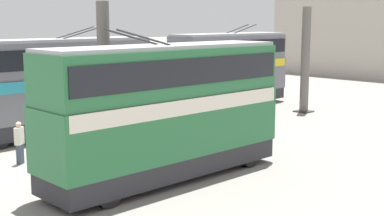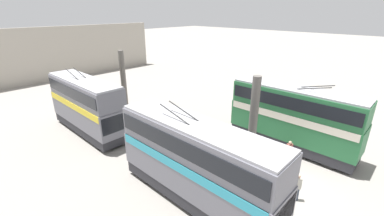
% 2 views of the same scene
% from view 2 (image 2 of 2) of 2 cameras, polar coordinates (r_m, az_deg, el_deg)
% --- Properties ---
extents(ground_plane, '(240.00, 240.00, 0.00)m').
position_cam_2_polar(ground_plane, '(18.32, 20.76, -16.10)').
color(ground_plane, gray).
extents(depot_back_wall, '(0.50, 36.00, 8.22)m').
position_cam_2_polar(depot_back_wall, '(46.31, -28.89, 10.42)').
color(depot_back_wall, '#A8A093').
rests_on(depot_back_wall, ground_plane).
extents(support_column_near, '(1.01, 1.01, 6.79)m').
position_cam_2_polar(support_column_near, '(17.71, 13.33, -4.18)').
color(support_column_near, '#605B56').
rests_on(support_column_near, ground_plane).
extents(support_column_far, '(1.01, 1.01, 6.79)m').
position_cam_2_polar(support_column_far, '(28.22, -14.92, 5.21)').
color(support_column_far, '#605B56').
rests_on(support_column_far, ground_plane).
extents(bus_left_near, '(10.01, 2.54, 5.70)m').
position_cam_2_polar(bus_left_near, '(21.80, 21.59, -1.35)').
color(bus_left_near, black).
rests_on(bus_left_near, ground_plane).
extents(bus_right_near, '(10.47, 2.54, 5.63)m').
position_cam_2_polar(bus_right_near, '(14.60, 0.89, -11.29)').
color(bus_right_near, black).
rests_on(bus_right_near, ground_plane).
extents(bus_right_far, '(9.50, 2.54, 5.67)m').
position_cam_2_polar(bus_right_far, '(24.67, -22.43, 1.04)').
color(bus_right_far, black).
rests_on(bus_right_far, ground_plane).
extents(person_aisle_foreground, '(0.48, 0.43, 1.81)m').
position_cam_2_polar(person_aisle_foreground, '(16.89, 22.30, -15.80)').
color(person_aisle_foreground, '#384251').
rests_on(person_aisle_foreground, ground_plane).
extents(person_aisle_midway, '(0.25, 0.43, 1.67)m').
position_cam_2_polar(person_aisle_midway, '(26.50, -13.21, -1.14)').
color(person_aisle_midway, '#2D2D33').
rests_on(person_aisle_midway, ground_plane).
extents(person_by_left_row, '(0.39, 0.48, 1.74)m').
position_cam_2_polar(person_by_left_row, '(20.41, 20.73, -8.92)').
color(person_by_left_row, '#473D33').
rests_on(person_by_left_row, ground_plane).
extents(oil_drum, '(0.66, 0.66, 0.81)m').
position_cam_2_polar(oil_drum, '(22.13, 11.60, -6.97)').
color(oil_drum, '#235638').
rests_on(oil_drum, ground_plane).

